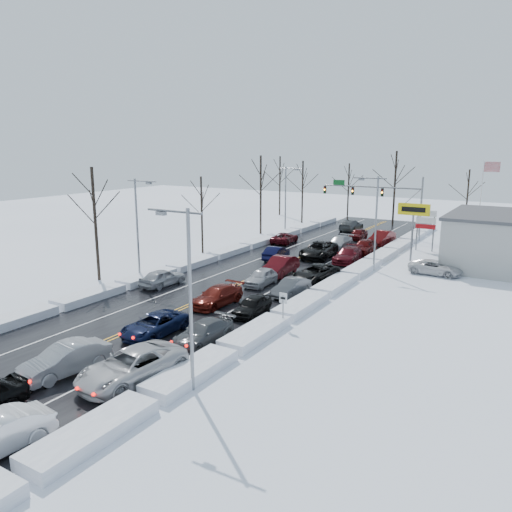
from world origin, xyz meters
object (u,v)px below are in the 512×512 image
Objects in this scene: traffic_signal_mast at (382,195)px; tires_plus_sign at (414,213)px; oncoming_car_0 at (276,259)px; flagpole at (482,195)px.

traffic_signal_mast is 2.21× the size of tires_plus_sign.
traffic_signal_mast is 20.15m from oncoming_car_0.
oncoming_car_0 is at bearing -129.45° from flagpole.
flagpole is (11.72, 2.01, 0.45)m from traffic_signal_mast.
flagpole is at bearing 71.56° from tires_plus_sign.
traffic_signal_mast is at bearing -170.27° from flagpole.
tires_plus_sign is at bearing -59.54° from traffic_signal_mast.
tires_plus_sign is 0.60× the size of flagpole.
flagpole is 27.41m from oncoming_car_0.
traffic_signal_mast is at bearing -112.36° from oncoming_car_0.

